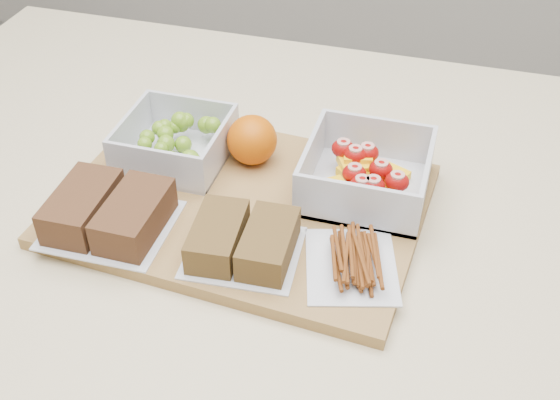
# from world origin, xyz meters

# --- Properties ---
(cutting_board) EXTENTS (0.44, 0.33, 0.02)m
(cutting_board) POSITION_xyz_m (-0.03, 0.01, 0.91)
(cutting_board) COLOR #9D7641
(cutting_board) RESTS_ON counter
(grape_container) EXTENTS (0.13, 0.13, 0.05)m
(grape_container) POSITION_xyz_m (-0.14, 0.06, 0.94)
(grape_container) COLOR silver
(grape_container) RESTS_ON cutting_board
(fruit_container) EXTENTS (0.14, 0.14, 0.06)m
(fruit_container) POSITION_xyz_m (0.11, 0.06, 0.94)
(fruit_container) COLOR silver
(fruit_container) RESTS_ON cutting_board
(orange) EXTENTS (0.06, 0.06, 0.06)m
(orange) POSITION_xyz_m (-0.04, 0.08, 0.95)
(orange) COLOR #CC5704
(orange) RESTS_ON cutting_board
(sandwich_bag_left) EXTENTS (0.14, 0.12, 0.04)m
(sandwich_bag_left) POSITION_xyz_m (-0.16, -0.08, 0.94)
(sandwich_bag_left) COLOR silver
(sandwich_bag_left) RESTS_ON cutting_board
(sandwich_bag_center) EXTENTS (0.13, 0.12, 0.04)m
(sandwich_bag_center) POSITION_xyz_m (0.00, -0.08, 0.93)
(sandwich_bag_center) COLOR silver
(sandwich_bag_center) RESTS_ON cutting_board
(pretzel_bag) EXTENTS (0.12, 0.14, 0.03)m
(pretzel_bag) POSITION_xyz_m (0.12, -0.07, 0.93)
(pretzel_bag) COLOR silver
(pretzel_bag) RESTS_ON cutting_board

